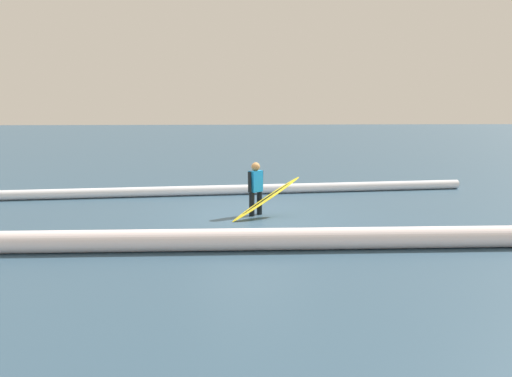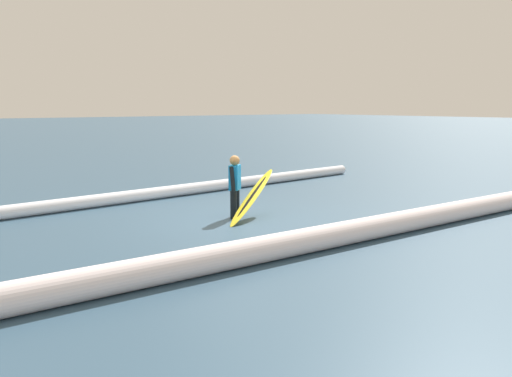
% 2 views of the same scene
% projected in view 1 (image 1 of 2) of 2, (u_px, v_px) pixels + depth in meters
% --- Properties ---
extents(ground_plane, '(189.78, 189.78, 0.00)m').
position_uv_depth(ground_plane, '(250.00, 215.00, 11.86)').
color(ground_plane, '#324F66').
extents(surfer, '(0.42, 0.43, 1.37)m').
position_uv_depth(surfer, '(256.00, 186.00, 11.73)').
color(surfer, black).
rests_on(surfer, ground_plane).
extents(surfboard, '(1.90, 1.09, 1.00)m').
position_uv_depth(surfboard, '(267.00, 199.00, 11.50)').
color(surfboard, yellow).
rests_on(surfboard, ground_plane).
extents(wave_crest_foreground, '(15.02, 1.27, 0.31)m').
position_uv_depth(wave_crest_foreground, '(243.00, 189.00, 14.90)').
color(wave_crest_foreground, white).
rests_on(wave_crest_foreground, ground_plane).
extents(wave_crest_midground, '(17.21, 1.16, 0.42)m').
position_uv_depth(wave_crest_midground, '(385.00, 238.00, 8.90)').
color(wave_crest_midground, white).
rests_on(wave_crest_midground, ground_plane).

